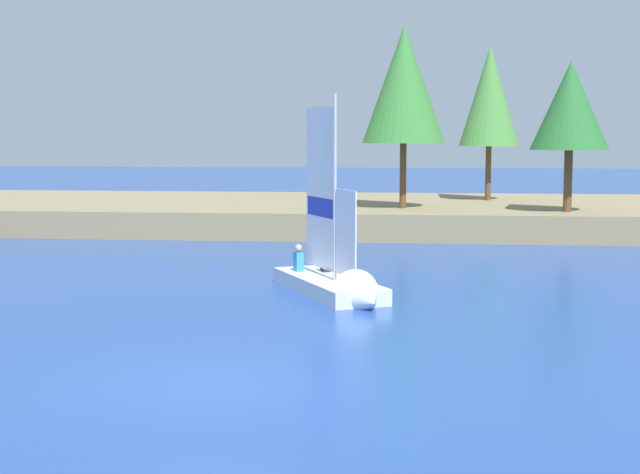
# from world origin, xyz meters

# --- Properties ---
(ground_plane) EXTENTS (200.00, 200.00, 0.00)m
(ground_plane) POSITION_xyz_m (0.00, 0.00, 0.00)
(ground_plane) COLOR #234793
(shore_bank) EXTENTS (80.00, 13.32, 1.07)m
(shore_bank) POSITION_xyz_m (0.00, 27.08, 0.53)
(shore_bank) COLOR #897A56
(shore_bank) RESTS_ON ground
(shoreline_tree_left) EXTENTS (3.31, 3.31, 7.31)m
(shoreline_tree_left) POSITION_xyz_m (2.47, 23.67, 6.03)
(shoreline_tree_left) COLOR brown
(shoreline_tree_left) RESTS_ON shore_bank
(shoreline_tree_midleft) EXTENTS (2.68, 2.68, 6.94)m
(shoreline_tree_midleft) POSITION_xyz_m (6.20, 28.72, 5.74)
(shoreline_tree_midleft) COLOR brown
(shoreline_tree_midleft) RESTS_ON shore_bank
(shoreline_tree_centre) EXTENTS (2.98, 2.98, 5.76)m
(shoreline_tree_centre) POSITION_xyz_m (8.84, 22.53, 5.12)
(shoreline_tree_centre) COLOR brown
(shoreline_tree_centre) RESTS_ON shore_bank
(sailboat) EXTENTS (3.59, 5.19, 5.50)m
(sailboat) POSITION_xyz_m (1.31, 8.34, 0.38)
(sailboat) COLOR silver
(sailboat) RESTS_ON ground
(channel_buoy) EXTENTS (0.51, 0.51, 0.51)m
(channel_buoy) POSITION_xyz_m (0.95, 13.10, 0.25)
(channel_buoy) COLOR red
(channel_buoy) RESTS_ON ground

